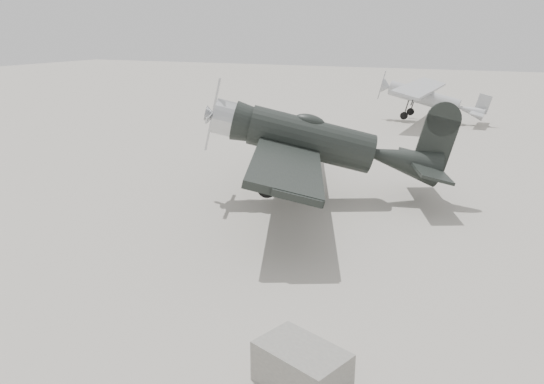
% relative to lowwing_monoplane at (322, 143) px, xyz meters
% --- Properties ---
extents(ground, '(160.00, 160.00, 0.00)m').
position_rel_lowwing_monoplane_xyz_m(ground, '(1.24, -5.19, -2.28)').
color(ground, gray).
rests_on(ground, ground).
extents(lowwing_monoplane, '(9.77, 13.16, 4.30)m').
position_rel_lowwing_monoplane_xyz_m(lowwing_monoplane, '(0.00, 0.00, 0.00)').
color(lowwing_monoplane, black).
rests_on(lowwing_monoplane, ground).
extents(highwing_monoplane, '(7.73, 10.86, 3.09)m').
position_rel_lowwing_monoplane_xyz_m(highwing_monoplane, '(0.98, 20.61, -0.34)').
color(highwing_monoplane, '#9A9C9F').
rests_on(highwing_monoplane, ground).
extents(equipment_block, '(1.95, 1.57, 0.85)m').
position_rel_lowwing_monoplane_xyz_m(equipment_block, '(3.54, -11.25, -1.85)').
color(equipment_block, slate).
rests_on(equipment_block, ground).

